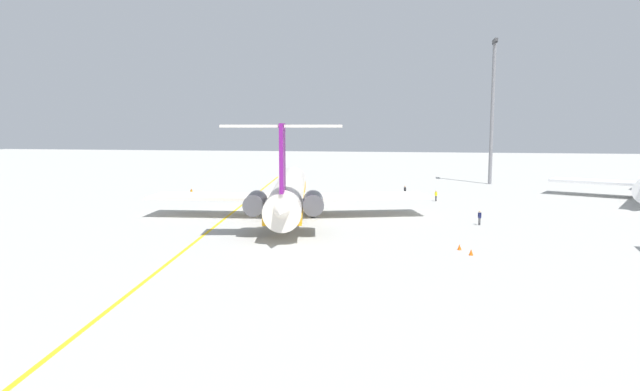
% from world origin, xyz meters
% --- Properties ---
extents(ground, '(334.61, 334.61, 0.00)m').
position_xyz_m(ground, '(0.00, 0.00, 0.00)').
color(ground, '#ADADA8').
extents(main_jetliner, '(40.30, 35.82, 11.78)m').
position_xyz_m(main_jetliner, '(6.49, 9.09, 3.21)').
color(main_jetliner, silver).
rests_on(main_jetliner, ground).
extents(ground_crew_near_nose, '(0.26, 0.40, 1.65)m').
position_xyz_m(ground_crew_near_nose, '(-8.85, -9.97, 1.05)').
color(ground_crew_near_nose, black).
rests_on(ground_crew_near_nose, ground).
extents(ground_crew_near_tail, '(0.32, 0.37, 1.79)m').
position_xyz_m(ground_crew_near_tail, '(-17.06, 23.22, 1.13)').
color(ground_crew_near_tail, black).
rests_on(ground_crew_near_tail, ground).
extents(ground_crew_portside, '(0.28, 0.38, 1.74)m').
position_xyz_m(ground_crew_portside, '(8.05, 32.16, 1.10)').
color(ground_crew_portside, black).
rests_on(ground_crew_portside, ground).
extents(ground_crew_starboard, '(0.27, 0.38, 1.68)m').
position_xyz_m(ground_crew_starboard, '(-12.26, 27.98, 1.07)').
color(ground_crew_starboard, black).
rests_on(ground_crew_starboard, ground).
extents(safety_cone_nose, '(0.40, 0.40, 0.55)m').
position_xyz_m(safety_cone_nose, '(21.83, 28.80, 0.28)').
color(safety_cone_nose, '#EA590F').
rests_on(safety_cone_nose, ground).
extents(safety_cone_wingtip, '(0.40, 0.40, 0.55)m').
position_xyz_m(safety_cone_wingtip, '(23.89, 29.66, 0.28)').
color(safety_cone_wingtip, '#EA590F').
rests_on(safety_cone_wingtip, ground).
extents(taxiway_centreline, '(106.82, 13.01, 0.01)m').
position_xyz_m(taxiway_centreline, '(5.37, 0.98, 0.00)').
color(taxiway_centreline, gold).
rests_on(taxiway_centreline, ground).
extents(light_mast, '(4.00, 0.70, 27.82)m').
position_xyz_m(light_mast, '(-39.68, 39.46, 15.14)').
color(light_mast, slate).
rests_on(light_mast, ground).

